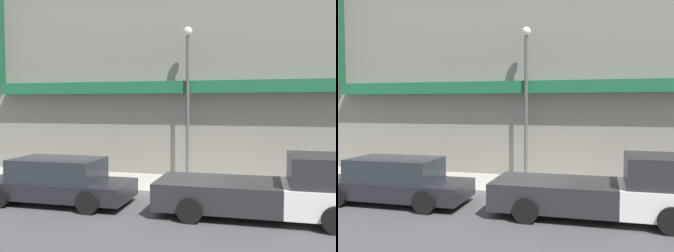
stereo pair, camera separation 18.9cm
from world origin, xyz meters
The scene contains 7 objects.
ground_plane centered at (0.00, 0.00, 0.00)m, with size 80.00×80.00×0.00m, color #424244.
sidewalk centered at (0.00, 1.57, 0.07)m, with size 36.00×3.14×0.13m.
building centered at (-0.02, 4.62, 4.62)m, with size 19.80×3.80×10.58m.
pickup_truck centered at (2.91, -1.74, 0.78)m, with size 5.78×2.25×1.78m.
parked_car centered at (-3.76, -1.74, 0.70)m, with size 4.75×2.05×1.44m.
fire_hydrant centered at (0.63, 0.44, 0.44)m, with size 0.22×0.22×0.61m.
street_lamp centered at (-0.37, 2.44, 3.89)m, with size 0.36×0.36×6.09m.
Camera 1 is at (2.48, -12.32, 3.13)m, focal length 40.00 mm.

